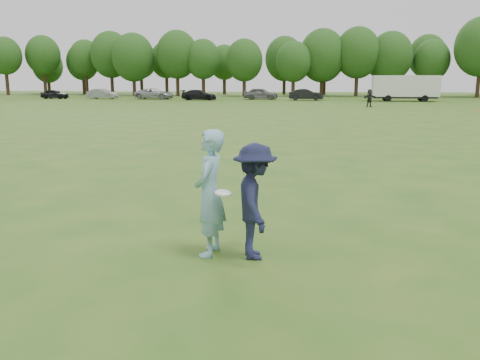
{
  "coord_description": "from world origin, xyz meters",
  "views": [
    {
      "loc": [
        0.64,
        -8.0,
        2.95
      ],
      "look_at": [
        -0.55,
        1.05,
        1.1
      ],
      "focal_mm": 38.0,
      "sensor_mm": 36.0,
      "label": 1
    }
  ],
  "objects": [
    {
      "name": "ground",
      "position": [
        0.0,
        0.0,
        0.0
      ],
      "size": [
        200.0,
        200.0,
        0.0
      ],
      "primitive_type": "plane",
      "color": "#2A5718",
      "rests_on": "ground"
    },
    {
      "name": "thrower",
      "position": [
        -0.93,
        0.08,
        1.06
      ],
      "size": [
        0.56,
        0.81,
        2.12
      ],
      "primitive_type": "imported",
      "rotation": [
        0.0,
        0.0,
        -1.64
      ],
      "color": "#80B4C6",
      "rests_on": "ground"
    },
    {
      "name": "defender",
      "position": [
        -0.17,
        0.03,
        0.96
      ],
      "size": [
        0.96,
        1.36,
        1.92
      ],
      "primitive_type": "imported",
      "rotation": [
        0.0,
        0.0,
        1.78
      ],
      "color": "#1A1D39",
      "rests_on": "ground"
    },
    {
      "name": "player_far_d",
      "position": [
        6.87,
        45.0,
        0.9
      ],
      "size": [
        1.71,
        1.33,
        1.8
      ],
      "primitive_type": "imported",
      "rotation": [
        0.0,
        0.0,
        0.55
      ],
      "color": "#242424",
      "rests_on": "ground"
    },
    {
      "name": "car_a",
      "position": [
        -34.5,
        60.02,
        0.65
      ],
      "size": [
        3.96,
        1.91,
        1.31
      ],
      "primitive_type": "imported",
      "rotation": [
        0.0,
        0.0,
        1.47
      ],
      "color": "black",
      "rests_on": "ground"
    },
    {
      "name": "car_b",
      "position": [
        -27.69,
        60.39,
        0.7
      ],
      "size": [
        4.39,
        1.94,
        1.4
      ],
      "primitive_type": "imported",
      "rotation": [
        0.0,
        0.0,
        1.46
      ],
      "color": "gray",
      "rests_on": "ground"
    },
    {
      "name": "car_c",
      "position": [
        -20.23,
        60.51,
        0.73
      ],
      "size": [
        5.45,
        2.84,
        1.47
      ],
      "primitive_type": "imported",
      "rotation": [
        0.0,
        0.0,
        1.49
      ],
      "color": "#9A9B9F",
      "rests_on": "ground"
    },
    {
      "name": "car_d",
      "position": [
        -13.58,
        58.64,
        0.67
      ],
      "size": [
        4.69,
        2.06,
        1.34
      ],
      "primitive_type": "imported",
      "rotation": [
        0.0,
        0.0,
        1.53
      ],
      "color": "black",
      "rests_on": "ground"
    },
    {
      "name": "car_e",
      "position": [
        -5.61,
        61.22,
        0.79
      ],
      "size": [
        4.72,
        2.16,
        1.57
      ],
      "primitive_type": "imported",
      "rotation": [
        0.0,
        0.0,
        1.5
      ],
      "color": "slate",
      "rests_on": "ground"
    },
    {
      "name": "car_f",
      "position": [
        0.45,
        59.57,
        0.74
      ],
      "size": [
        4.48,
        1.59,
        1.47
      ],
      "primitive_type": "imported",
      "rotation": [
        0.0,
        0.0,
        1.58
      ],
      "color": "black",
      "rests_on": "ground"
    },
    {
      "name": "field_cone",
      "position": [
        15.94,
        41.14,
        0.15
      ],
      "size": [
        0.28,
        0.28,
        0.3
      ],
      "primitive_type": "cone",
      "color": "orange",
      "rests_on": "ground"
    },
    {
      "name": "disc_in_play",
      "position": [
        -0.66,
        -0.19,
        1.14
      ],
      "size": [
        0.28,
        0.28,
        0.08
      ],
      "color": "white",
      "rests_on": "ground"
    },
    {
      "name": "cargo_trailer",
      "position": [
        12.77,
        58.67,
        1.78
      ],
      "size": [
        9.0,
        2.75,
        3.2
      ],
      "color": "white",
      "rests_on": "ground"
    },
    {
      "name": "treeline",
      "position": [
        2.81,
        76.9,
        6.26
      ],
      "size": [
        130.35,
        18.39,
        11.74
      ],
      "color": "#332114",
      "rests_on": "ground"
    }
  ]
}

